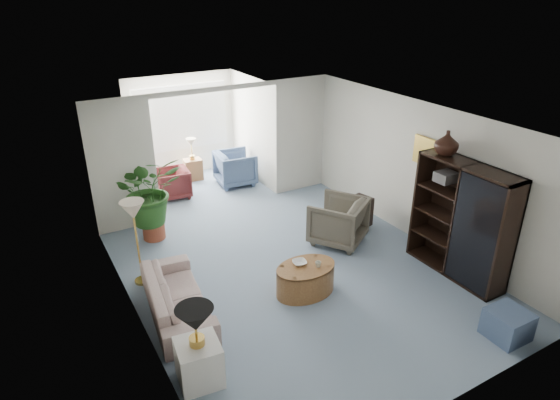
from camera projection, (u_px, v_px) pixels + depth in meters
floor at (299, 276)px, 7.72m from camera, size 6.00×6.00×0.00m
sunroom_floor at (203, 188)px, 10.95m from camera, size 2.60×2.60×0.00m
back_pier_left at (123, 167)px, 8.69m from camera, size 1.20×0.12×2.50m
back_pier_right at (300, 135)px, 10.43m from camera, size 1.20×0.12×2.50m
back_header at (216, 89)px, 9.06m from camera, size 2.60×0.12×0.10m
window_pane at (182, 117)px, 11.21m from camera, size 2.20×0.02×1.50m
window_blinds at (182, 118)px, 11.19m from camera, size 2.20×0.02×1.50m
framed_picture at (428, 152)px, 8.05m from camera, size 0.04×0.50×0.40m
sofa at (177, 297)px, 6.75m from camera, size 0.96×1.95×0.55m
end_table at (199, 363)px, 5.60m from camera, size 0.55×0.55×0.54m
table_lamp at (195, 320)px, 5.34m from camera, size 0.44×0.44×0.30m
floor_lamp at (133, 210)px, 7.05m from camera, size 0.36×0.36×0.28m
coffee_table at (306, 279)px, 7.24m from camera, size 1.14×1.14×0.45m
coffee_bowl at (299, 263)px, 7.19m from camera, size 0.25×0.25×0.05m
coffee_cup at (318, 264)px, 7.11m from camera, size 0.11×0.11×0.08m
wingback_chair at (338, 221)px, 8.57m from camera, size 1.23×1.24×0.82m
side_table_dark at (358, 212)px, 9.18m from camera, size 0.55×0.47×0.57m
entertainment_cabinet at (461, 221)px, 7.44m from camera, size 0.45×1.67×1.86m
cabinet_urn at (447, 143)px, 7.37m from camera, size 0.37×0.37×0.38m
ottoman at (507, 324)px, 6.33m from camera, size 0.50×0.50×0.39m
plant_pot at (154, 230)px, 8.79m from camera, size 0.40×0.40×0.32m
house_plant at (149, 190)px, 8.46m from camera, size 1.14×0.99×1.27m
sunroom_chair_blue at (235, 168)px, 11.05m from camera, size 0.93×0.91×0.77m
sunroom_chair_maroon at (172, 183)px, 10.39m from camera, size 0.77×0.75×0.64m
sunroom_table at (193, 169)px, 11.35m from camera, size 0.44×0.36×0.50m
shelf_clutter at (472, 208)px, 7.15m from camera, size 0.30×1.17×1.06m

